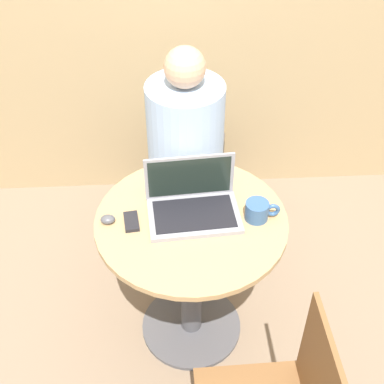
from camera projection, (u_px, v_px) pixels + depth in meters
ground_plane at (191, 326)px, 2.63m from camera, size 12.00×12.00×0.00m
round_table at (191, 257)px, 2.29m from camera, size 0.78×0.78×0.74m
laptop at (193, 203)px, 2.13m from camera, size 0.38×0.27×0.22m
cell_phone at (131, 222)px, 2.11m from camera, size 0.07×0.11×0.02m
computer_mouse at (108, 220)px, 2.11m from camera, size 0.06×0.05×0.03m
coffee_cup at (258, 211)px, 2.11m from camera, size 0.14×0.09×0.08m
person_seated at (187, 163)px, 2.82m from camera, size 0.44×0.61×1.17m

